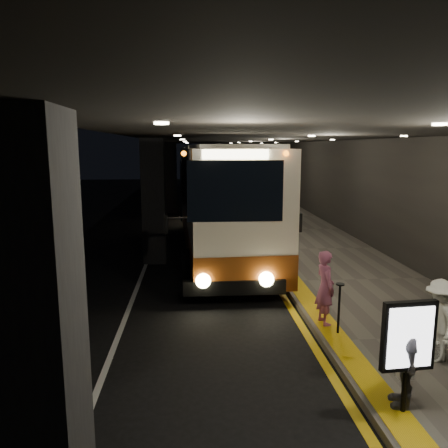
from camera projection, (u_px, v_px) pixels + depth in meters
name	position (u px, v px, depth m)	size (l,w,h in m)	color
ground	(199.00, 298.00, 11.96)	(90.00, 90.00, 0.00)	black
lane_line_white	(150.00, 255.00, 16.74)	(0.12, 50.00, 0.01)	silver
kerb_stripe_yellow	(257.00, 253.00, 17.04)	(0.18, 50.00, 0.01)	gold
sidewalk	(317.00, 250.00, 17.20)	(4.50, 50.00, 0.15)	#514C44
tactile_strip	(270.00, 249.00, 17.05)	(0.50, 50.00, 0.01)	gold
terminal_wall	(377.00, 176.00, 16.85)	(0.10, 50.00, 6.00)	black
support_columns	(154.00, 201.00, 15.40)	(0.80, 24.80, 4.40)	black
canopy	(262.00, 133.00, 16.25)	(9.00, 50.00, 0.40)	black
coach_main	(219.00, 203.00, 17.05)	(3.27, 13.08, 4.05)	#EFE2C8
coach_second	(207.00, 177.00, 31.03)	(3.00, 13.02, 4.08)	#EFE2C8
passenger_boarding	(325.00, 287.00, 9.75)	(0.62, 0.40, 1.69)	#A34C6E
passenger_waiting_white	(439.00, 320.00, 8.11)	(1.00, 0.47, 1.55)	silver
passenger_waiting_grey	(405.00, 357.00, 6.63)	(0.94, 0.48, 1.60)	#515055
bag_polka	(438.00, 350.00, 8.20)	(0.28, 0.12, 0.34)	black
bag_plain	(405.00, 370.00, 7.51)	(0.26, 0.15, 0.33)	#B6B2AA
info_sign	(409.00, 338.00, 6.39)	(0.83, 0.18, 1.75)	black
stanchion_post	(339.00, 309.00, 9.27)	(0.05, 0.05, 1.10)	black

